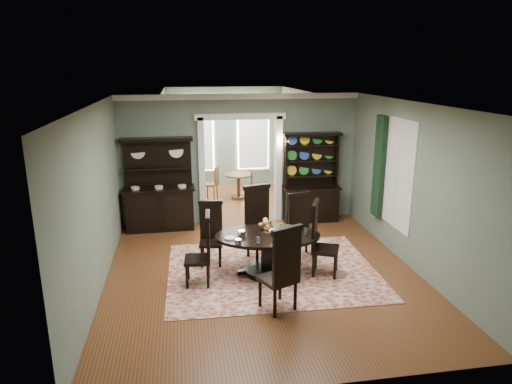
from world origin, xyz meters
TOP-DOWN VIEW (x-y plane):
  - room at (0.00, 0.04)m, footprint 5.51×6.01m
  - parlor at (0.00, 5.53)m, footprint 3.51×3.50m
  - doorway_trim at (0.00, 3.00)m, footprint 2.08×0.25m
  - right_window at (2.69, 0.93)m, footprint 0.15×1.47m
  - wall_sconce at (0.95, 2.85)m, footprint 0.27×0.21m
  - rug at (0.19, 0.12)m, footprint 3.80×3.02m
  - dining_table at (0.09, 0.06)m, footprint 1.97×1.88m
  - centerpiece at (0.11, 0.14)m, footprint 1.50×0.96m
  - chair_far_left at (-0.86, 0.72)m, footprint 0.49×0.47m
  - chair_far_mid at (0.07, 0.81)m, footprint 0.65×0.63m
  - chair_far_right at (0.88, 0.75)m, footprint 0.55×0.53m
  - chair_end_left at (-1.05, -0.17)m, footprint 0.48×0.50m
  - chair_end_right at (0.99, -0.11)m, footprint 0.62×0.64m
  - chair_near at (0.06, -1.29)m, footprint 0.67×0.66m
  - sideboard at (-1.88, 2.76)m, footprint 1.59×0.58m
  - welsh_dresser at (1.66, 2.77)m, footprint 1.37×0.55m
  - parlor_table at (0.19, 4.94)m, footprint 0.74×0.74m
  - parlor_chair_left at (-0.53, 4.81)m, footprint 0.45×0.44m
  - parlor_chair_right at (0.62, 4.63)m, footprint 0.38×0.37m

SIDE VIEW (x-z plane):
  - rug at x=0.19m, z-range 0.00..0.01m
  - parlor_table at x=0.19m, z-range 0.11..0.79m
  - parlor_chair_right at x=0.62m, z-range 0.03..0.87m
  - parlor_chair_left at x=-0.53m, z-range 0.03..0.99m
  - dining_table at x=0.09m, z-range 0.14..0.88m
  - chair_far_left at x=-0.86m, z-range 0.03..1.22m
  - chair_far_right at x=0.88m, z-range 0.03..1.29m
  - chair_end_left at x=-1.05m, z-range 0.03..1.29m
  - chair_end_right at x=0.99m, z-range 0.03..1.37m
  - sideboard at x=-1.88m, z-range -0.31..1.77m
  - chair_near at x=0.06m, z-range 0.04..1.42m
  - chair_far_mid at x=0.07m, z-range 0.04..1.47m
  - welsh_dresser at x=1.66m, z-range -0.29..1.82m
  - centerpiece at x=0.11m, z-range 0.68..0.93m
  - parlor at x=0.00m, z-range 0.01..3.02m
  - room at x=0.00m, z-range 0.07..3.08m
  - right_window at x=2.69m, z-range 0.54..2.66m
  - doorway_trim at x=0.00m, z-range 0.33..2.90m
  - wall_sconce at x=0.95m, z-range 1.79..1.99m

